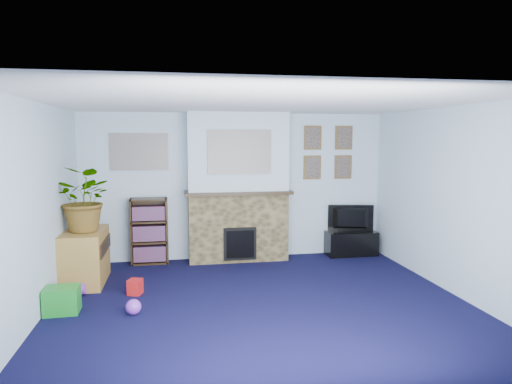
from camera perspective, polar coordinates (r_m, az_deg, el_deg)
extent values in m
cube|color=black|center=(5.67, 0.67, -13.83)|extent=(5.00, 4.50, 0.01)
cube|color=white|center=(5.32, 0.70, 11.13)|extent=(5.00, 4.50, 0.01)
cube|color=silver|center=(7.57, -2.48, 0.72)|extent=(5.00, 0.04, 2.40)
cube|color=silver|center=(3.22, 8.19, -7.54)|extent=(5.00, 0.04, 2.40)
cube|color=silver|center=(5.49, -25.93, -2.24)|extent=(0.04, 4.50, 2.40)
cube|color=silver|center=(6.32, 23.55, -1.02)|extent=(0.04, 4.50, 2.40)
cube|color=brown|center=(7.47, -2.25, -4.40)|extent=(1.60, 0.40, 1.10)
cube|color=brown|center=(7.34, -2.29, 4.84)|extent=(1.60, 0.40, 1.30)
cube|color=brown|center=(7.35, -2.24, -0.04)|extent=(1.72, 0.50, 0.05)
cube|color=brown|center=(7.32, -2.02, -6.48)|extent=(0.52, 0.08, 0.52)
cube|color=brown|center=(7.28, -1.97, -6.55)|extent=(0.44, 0.02, 0.44)
cube|color=gray|center=(7.12, -2.06, 5.02)|extent=(1.00, 0.03, 0.68)
cube|color=gray|center=(7.48, -14.39, 4.90)|extent=(0.90, 0.03, 0.58)
cube|color=brown|center=(7.79, 7.10, 6.74)|extent=(0.30, 0.03, 0.40)
cube|color=brown|center=(7.97, 10.91, 6.67)|extent=(0.30, 0.03, 0.40)
cube|color=brown|center=(7.81, 7.05, 3.07)|extent=(0.30, 0.03, 0.40)
cube|color=brown|center=(7.98, 10.83, 3.08)|extent=(0.30, 0.03, 0.40)
cube|color=black|center=(8.02, 11.81, -6.15)|extent=(0.86, 0.36, 0.41)
imported|color=black|center=(7.95, 11.83, -3.26)|extent=(0.78, 0.26, 0.45)
cube|color=black|center=(7.60, -13.12, -4.57)|extent=(0.58, 0.02, 1.05)
cube|color=black|center=(7.50, -15.28, -4.79)|extent=(0.03, 0.28, 1.05)
cube|color=black|center=(7.46, -11.06, -4.73)|extent=(0.03, 0.28, 1.05)
cube|color=black|center=(7.59, -13.07, -8.54)|extent=(0.56, 0.28, 0.03)
cube|color=black|center=(7.51, -13.14, -6.07)|extent=(0.56, 0.28, 0.03)
cube|color=black|center=(7.45, -13.21, -3.60)|extent=(0.56, 0.28, 0.03)
cube|color=black|center=(7.39, -13.28, -0.89)|extent=(0.56, 0.28, 0.03)
cube|color=black|center=(7.54, -13.11, -7.42)|extent=(0.50, 0.22, 0.24)
cube|color=black|center=(7.47, -13.18, -4.97)|extent=(0.50, 0.22, 0.24)
cube|color=black|center=(7.41, -13.24, -2.54)|extent=(0.50, 0.22, 0.22)
cube|color=olive|center=(6.76, -20.57, -7.75)|extent=(0.53, 0.95, 0.74)
imported|color=#26661E|center=(6.55, -20.52, -0.82)|extent=(1.00, 0.94, 0.89)
cube|color=gold|center=(7.33, -2.07, 0.68)|extent=(0.11, 0.06, 0.15)
cylinder|color=#B2BFC6|center=(7.38, 0.37, 0.80)|extent=(0.05, 0.05, 0.17)
sphere|color=gray|center=(7.27, -7.08, 0.54)|extent=(0.12, 0.12, 0.12)
cylinder|color=red|center=(7.44, 2.71, 0.69)|extent=(0.06, 0.06, 0.12)
cube|color=#198C26|center=(5.81, -23.08, -12.41)|extent=(0.39, 0.31, 0.30)
sphere|color=purple|center=(5.51, -15.07, -13.69)|extent=(0.18, 0.18, 0.18)
cube|color=red|center=(6.16, -14.87, -11.28)|extent=(0.21, 0.21, 0.20)
cylinder|color=purple|center=(6.35, -21.90, -11.39)|extent=(0.31, 0.14, 0.18)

